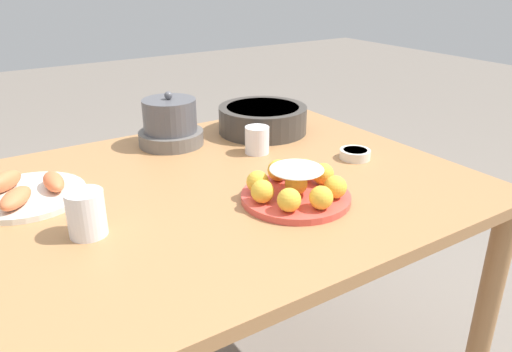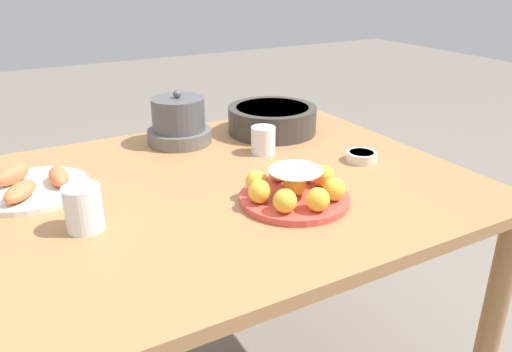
% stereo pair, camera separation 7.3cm
% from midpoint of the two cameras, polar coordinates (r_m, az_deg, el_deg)
% --- Properties ---
extents(dining_table, '(1.22, 0.97, 0.75)m').
position_cam_midpoint_polar(dining_table, '(1.30, -5.70, -4.84)').
color(dining_table, '#A87547').
rests_on(dining_table, ground_plane).
extents(cake_plate, '(0.25, 0.25, 0.09)m').
position_cam_midpoint_polar(cake_plate, '(1.15, 2.80, -1.32)').
color(cake_plate, '#E04C42').
rests_on(cake_plate, dining_table).
extents(serving_bowl, '(0.28, 0.28, 0.08)m').
position_cam_midpoint_polar(serving_bowl, '(1.62, -0.52, 6.60)').
color(serving_bowl, '#3D3833').
rests_on(serving_bowl, dining_table).
extents(sauce_bowl, '(0.09, 0.09, 0.03)m').
position_cam_midpoint_polar(sauce_bowl, '(1.42, 9.82, 2.51)').
color(sauce_bowl, silver).
rests_on(sauce_bowl, dining_table).
extents(seafood_platter, '(0.27, 0.27, 0.06)m').
position_cam_midpoint_polar(seafood_platter, '(1.29, -26.27, -1.76)').
color(seafood_platter, silver).
rests_on(seafood_platter, dining_table).
extents(cup_near, '(0.08, 0.08, 0.09)m').
position_cam_midpoint_polar(cup_near, '(1.06, -20.71, -4.07)').
color(cup_near, white).
rests_on(cup_near, dining_table).
extents(cup_far, '(0.07, 0.07, 0.08)m').
position_cam_midpoint_polar(cup_far, '(1.44, -1.33, 4.13)').
color(cup_far, white).
rests_on(cup_far, dining_table).
extents(warming_pot, '(0.19, 0.19, 0.16)m').
position_cam_midpoint_polar(warming_pot, '(1.53, -11.12, 5.82)').
color(warming_pot, '#66605B').
rests_on(warming_pot, dining_table).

